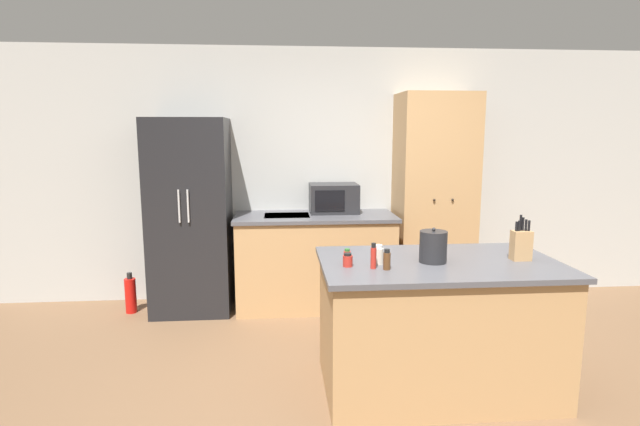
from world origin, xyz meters
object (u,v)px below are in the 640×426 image
spice_bottle_amber_oil (348,260)px  microwave (334,198)px  spice_bottle_short_red (373,257)px  spice_bottle_green_herb (387,260)px  refrigerator (191,216)px  spice_bottle_tall_dark (347,256)px  spice_bottle_pale_salt (379,255)px  knife_block (521,244)px  pantry_cabinet (434,200)px  kettle (433,247)px  fire_extinguisher (131,295)px

spice_bottle_amber_oil → microwave: bearing=86.3°
spice_bottle_short_red → spice_bottle_green_herb: (0.08, -0.03, -0.02)m
microwave → refrigerator: bearing=-174.9°
spice_bottle_tall_dark → spice_bottle_amber_oil: size_ratio=1.08×
refrigerator → spice_bottle_pale_salt: (1.50, -1.76, 0.02)m
microwave → knife_block: (1.05, -1.87, -0.07)m
pantry_cabinet → spice_bottle_green_herb: pantry_cabinet is taller
spice_bottle_short_red → kettle: size_ratio=0.71×
spice_bottle_pale_salt → spice_bottle_short_red: bearing=-118.2°
spice_bottle_tall_dark → kettle: 0.57m
knife_block → spice_bottle_tall_dark: (-1.17, 0.03, -0.06)m
spice_bottle_green_herb → spice_bottle_pale_salt: size_ratio=1.02×
spice_bottle_green_herb → pantry_cabinet: bearing=64.9°
knife_block → kettle: 0.60m
spice_bottle_amber_oil → spice_bottle_green_herb: size_ratio=0.66×
spice_bottle_amber_oil → spice_bottle_pale_salt: bearing=10.5°
spice_bottle_tall_dark → fire_extinguisher: bearing=138.9°
spice_bottle_pale_salt → knife_block: bearing=1.4°
spice_bottle_tall_dark → pantry_cabinet: bearing=57.1°
spice_bottle_tall_dark → kettle: kettle is taller
refrigerator → fire_extinguisher: (-0.60, -0.05, -0.76)m
spice_bottle_amber_oil → spice_bottle_green_herb: spice_bottle_green_herb is taller
spice_bottle_pale_salt → spice_bottle_green_herb: bearing=-79.0°
spice_bottle_short_red → kettle: 0.44m
pantry_cabinet → spice_bottle_pale_salt: bearing=-117.3°
knife_block → spice_bottle_pale_salt: knife_block is taller
refrigerator → spice_bottle_green_herb: 2.43m
knife_block → spice_bottle_amber_oil: 1.18m
spice_bottle_pale_salt → pantry_cabinet: bearing=62.7°
spice_bottle_green_herb → fire_extinguisher: spice_bottle_green_herb is taller
knife_block → spice_bottle_tall_dark: size_ratio=3.28×
refrigerator → spice_bottle_tall_dark: size_ratio=20.19×
microwave → spice_bottle_pale_salt: (0.08, -1.89, -0.12)m
microwave → spice_bottle_short_red: size_ratio=2.97×
fire_extinguisher → pantry_cabinet: bearing=1.8°
spice_bottle_tall_dark → spice_bottle_amber_oil: spice_bottle_tall_dark is taller
knife_block → microwave: bearing=119.4°
fire_extinguisher → spice_bottle_green_herb: bearing=-41.0°
fire_extinguisher → spice_bottle_amber_oil: bearing=-42.8°
spice_bottle_amber_oil → kettle: (0.57, 0.06, 0.06)m
pantry_cabinet → microwave: pantry_cabinet is taller
microwave → fire_extinguisher: 2.22m
spice_bottle_short_red → spice_bottle_amber_oil: 0.17m
spice_bottle_tall_dark → spice_bottle_pale_salt: 0.21m
knife_block → spice_bottle_green_herb: knife_block is taller
pantry_cabinet → knife_block: pantry_cabinet is taller
spice_bottle_short_red → spice_bottle_amber_oil: bearing=158.5°
spice_bottle_tall_dark → knife_block: bearing=-1.5°
pantry_cabinet → fire_extinguisher: pantry_cabinet is taller
microwave → spice_bottle_short_red: (0.03, -1.99, -0.10)m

